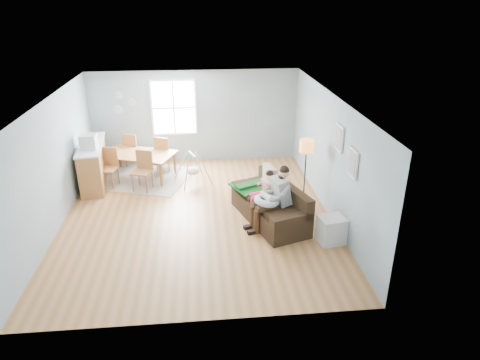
{
  "coord_description": "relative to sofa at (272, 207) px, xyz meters",
  "views": [
    {
      "loc": [
        0.13,
        -8.74,
        4.7
      ],
      "look_at": [
        0.94,
        -0.39,
        1.0
      ],
      "focal_mm": 32.0,
      "sensor_mm": 36.0,
      "label": 1
    }
  ],
  "objects": [
    {
      "name": "infant",
      "position": [
        -0.2,
        -0.35,
        0.45
      ],
      "size": [
        0.26,
        0.38,
        0.14
      ],
      "color": "silver",
      "rests_on": "nursing_pillow"
    },
    {
      "name": "dining_table",
      "position": [
        -3.25,
        2.74,
        0.03
      ],
      "size": [
        2.21,
        1.72,
        0.68
      ],
      "primitive_type": "imported",
      "rotation": [
        0.0,
        0.0,
        -0.37
      ],
      "color": "brown",
      "rests_on": "rug"
    },
    {
      "name": "window",
      "position": [
        -2.25,
        3.85,
        1.34
      ],
      "size": [
        1.32,
        0.08,
        1.62
      ],
      "color": "white",
      "rests_on": "room"
    },
    {
      "name": "chair_sw",
      "position": [
        -3.94,
        2.28,
        0.28
      ],
      "size": [
        0.56,
        0.56,
        1.02
      ],
      "color": "brown",
      "rests_on": "rug"
    },
    {
      "name": "storage_cube",
      "position": [
        1.04,
        -1.05,
        -0.03
      ],
      "size": [
        0.58,
        0.53,
        0.56
      ],
      "color": "silver",
      "rests_on": "room"
    },
    {
      "name": "room",
      "position": [
        -1.65,
        0.39,
        2.11
      ],
      "size": [
        8.4,
        9.4,
        3.9
      ],
      "color": "#9B6937"
    },
    {
      "name": "father",
      "position": [
        -0.03,
        -0.33,
        0.44
      ],
      "size": [
        1.04,
        0.63,
        1.4
      ],
      "color": "gray",
      "rests_on": "sofa"
    },
    {
      "name": "toddler",
      "position": [
        -0.14,
        0.17,
        0.44
      ],
      "size": [
        0.61,
        0.4,
        0.91
      ],
      "color": "silver",
      "rests_on": "sofa"
    },
    {
      "name": "chair_nw",
      "position": [
        -3.49,
        3.52,
        0.28
      ],
      "size": [
        0.6,
        0.6,
        1.03
      ],
      "color": "brown",
      "rests_on": "rug"
    },
    {
      "name": "green_throw",
      "position": [
        -0.31,
        0.66,
        0.25
      ],
      "size": [
        1.23,
        1.14,
        0.04
      ],
      "primitive_type": "cube",
      "rotation": [
        0.0,
        0.0,
        0.44
      ],
      "color": "#166328",
      "rests_on": "sofa"
    },
    {
      "name": "rug",
      "position": [
        -3.25,
        2.74,
        -0.3
      ],
      "size": [
        3.21,
        2.82,
        0.01
      ],
      "primitive_type": "cube",
      "rotation": [
        0.0,
        0.0,
        -0.34
      ],
      "color": "gray",
      "rests_on": "room"
    },
    {
      "name": "monitor",
      "position": [
        -4.29,
        2.01,
        1.0
      ],
      "size": [
        0.39,
        0.36,
        0.36
      ],
      "color": "silver",
      "rests_on": "counter"
    },
    {
      "name": "wall_plates",
      "position": [
        -3.66,
        3.86,
        1.52
      ],
      "size": [
        0.67,
        0.02,
        0.66
      ],
      "color": "#92AAAF",
      "rests_on": "room"
    },
    {
      "name": "counter",
      "position": [
        -4.35,
        2.39,
        0.26
      ],
      "size": [
        0.83,
        2.07,
        1.13
      ],
      "color": "brown",
      "rests_on": "room"
    },
    {
      "name": "chair_ne",
      "position": [
        -2.58,
        3.2,
        0.27
      ],
      "size": [
        0.59,
        0.59,
        1.01
      ],
      "color": "brown",
      "rests_on": "rug"
    },
    {
      "name": "beige_pillow",
      "position": [
        0.03,
        0.61,
        0.48
      ],
      "size": [
        0.27,
        0.53,
        0.51
      ],
      "primitive_type": "cube",
      "rotation": [
        0.0,
        0.0,
        0.26
      ],
      "color": "tan",
      "rests_on": "sofa"
    },
    {
      "name": "sofa",
      "position": [
        0.0,
        0.0,
        0.0
      ],
      "size": [
        1.56,
        2.34,
        0.87
      ],
      "color": "black",
      "rests_on": "room"
    },
    {
      "name": "floor_lamp",
      "position": [
        0.89,
        0.72,
        1.02
      ],
      "size": [
        0.32,
        0.32,
        1.61
      ],
      "color": "black",
      "rests_on": "room"
    },
    {
      "name": "baby_swing",
      "position": [
        -1.76,
        2.16,
        0.07
      ],
      "size": [
        1.05,
        1.06,
        0.84
      ],
      "color": "silver",
      "rests_on": "room"
    },
    {
      "name": "pictures",
      "position": [
        1.31,
        -0.66,
        1.54
      ],
      "size": [
        0.05,
        1.34,
        0.74
      ],
      "color": "white",
      "rests_on": "room"
    },
    {
      "name": "nursing_pillow",
      "position": [
        -0.19,
        -0.39,
        0.36
      ],
      "size": [
        0.72,
        0.71,
        0.22
      ],
      "primitive_type": "torus",
      "rotation": [
        0.0,
        0.14,
        0.42
      ],
      "color": "#CBEFFE",
      "rests_on": "father"
    },
    {
      "name": "chair_se",
      "position": [
        -3.02,
        1.96,
        0.28
      ],
      "size": [
        0.58,
        0.58,
        1.02
      ],
      "color": "brown",
      "rests_on": "rug"
    }
  ]
}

